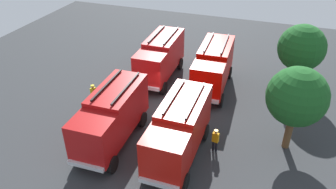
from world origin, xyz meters
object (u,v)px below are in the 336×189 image
fire_truck_2 (213,66)px  tree_1 (297,97)px  tree_0 (302,48)px  traffic_cone_1 (193,66)px  fire_truck_0 (160,56)px  fire_truck_1 (112,115)px  firefighter_1 (94,94)px  traffic_cone_0 (135,78)px  firefighter_0 (215,139)px  fire_truck_3 (179,129)px  traffic_cone_2 (138,63)px

fire_truck_2 → tree_1: bearing=44.7°
tree_0 → tree_1: (7.91, -0.23, -0.01)m
tree_1 → traffic_cone_1: tree_1 is taller
fire_truck_0 → fire_truck_1: size_ratio=1.00×
firefighter_1 → traffic_cone_0: bearing=93.1°
tree_0 → firefighter_0: bearing=-25.2°
fire_truck_0 → tree_1: 13.13m
fire_truck_0 → firefighter_0: (8.32, 6.93, -1.20)m
traffic_cone_1 → firefighter_0: bearing=22.7°
fire_truck_0 → traffic_cone_0: fire_truck_0 is taller
fire_truck_0 → tree_0: (-1.60, 11.60, 1.82)m
firefighter_1 → tree_0: bearing=47.3°
fire_truck_3 → traffic_cone_2: (-11.01, -7.78, -1.84)m
firefighter_0 → tree_0: size_ratio=0.29×
fire_truck_1 → fire_truck_3: (-0.09, 4.65, 0.00)m
fire_truck_1 → traffic_cone_1: size_ratio=10.50×
firefighter_1 → traffic_cone_1: firefighter_1 is taller
firefighter_0 → tree_1: 5.73m
fire_truck_3 → traffic_cone_1: fire_truck_3 is taller
fire_truck_1 → traffic_cone_2: bearing=-165.4°
tree_0 → fire_truck_1: bearing=-45.6°
traffic_cone_0 → fire_truck_1: bearing=14.6°
fire_truck_0 → traffic_cone_1: (-2.59, 2.37, -1.81)m
firefighter_0 → traffic_cone_0: (-6.96, -8.93, -0.66)m
fire_truck_0 → firefighter_0: size_ratio=4.27×
tree_0 → traffic_cone_0: tree_0 is taller
traffic_cone_1 → tree_1: bearing=45.4°
fire_truck_2 → firefighter_0: size_ratio=4.30×
firefighter_1 → fire_truck_0: bearing=80.6°
firefighter_1 → tree_1: 15.12m
fire_truck_1 → fire_truck_3: same height
traffic_cone_1 → traffic_cone_2: 5.46m
firefighter_1 → traffic_cone_0: (-4.66, 1.45, -0.72)m
fire_truck_0 → fire_truck_3: 10.67m
fire_truck_1 → traffic_cone_0: size_ratio=12.53×
traffic_cone_2 → fire_truck_2: bearing=77.5°
fire_truck_2 → tree_0: tree_0 is taller
traffic_cone_1 → traffic_cone_0: bearing=-47.9°
firefighter_0 → traffic_cone_0: firefighter_0 is taller
firefighter_1 → tree_1: tree_1 is taller
fire_truck_3 → traffic_cone_0: (-8.16, -6.80, -1.86)m
fire_truck_2 → tree_0: bearing=103.2°
tree_0 → traffic_cone_2: bearing=-89.5°
firefighter_0 → traffic_cone_1: firefighter_0 is taller
tree_0 → fire_truck_2: bearing=-74.5°
firefighter_1 → traffic_cone_2: bearing=106.8°
firefighter_1 → traffic_cone_0: size_ratio=3.10×
tree_0 → traffic_cone_1: (-0.98, -9.23, -3.63)m
fire_truck_1 → traffic_cone_0: 8.73m
fire_truck_2 → firefighter_1: (5.76, -8.35, -1.14)m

